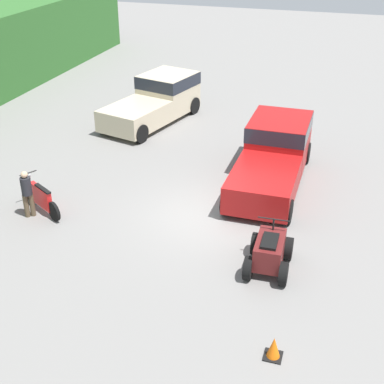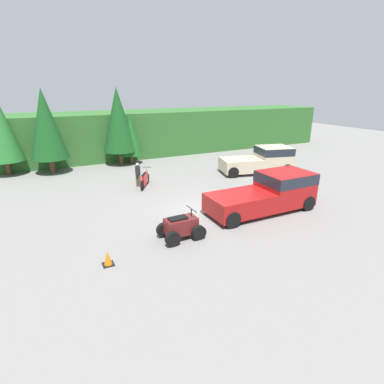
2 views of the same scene
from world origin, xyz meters
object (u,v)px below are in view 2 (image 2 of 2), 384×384
(traffic_cone, at_px, (108,259))
(dirt_bike, at_px, (145,180))
(pickup_truck_red, at_px, (270,191))
(pickup_truck_second, at_px, (262,159))
(quad_atv, at_px, (181,227))
(rider_person, at_px, (138,174))

(traffic_cone, bearing_deg, dirt_bike, 63.66)
(pickup_truck_red, xyz_separation_m, dirt_bike, (-4.75, 6.85, -0.56))
(pickup_truck_second, distance_m, quad_atv, 12.45)
(rider_person, bearing_deg, dirt_bike, -70.43)
(pickup_truck_second, distance_m, rider_person, 9.73)
(traffic_cone, bearing_deg, pickup_truck_second, 30.26)
(dirt_bike, height_order, quad_atv, quad_atv)
(quad_atv, relative_size, rider_person, 1.19)
(quad_atv, xyz_separation_m, rider_person, (0.48, 7.95, 0.36))
(quad_atv, height_order, rider_person, rider_person)
(dirt_bike, bearing_deg, pickup_truck_red, -114.74)
(pickup_truck_red, distance_m, dirt_bike, 8.36)
(rider_person, bearing_deg, quad_atv, -133.71)
(pickup_truck_second, height_order, traffic_cone, pickup_truck_second)
(pickup_truck_red, height_order, dirt_bike, pickup_truck_red)
(pickup_truck_red, bearing_deg, dirt_bike, 124.84)
(dirt_bike, bearing_deg, quad_atv, -155.88)
(pickup_truck_red, xyz_separation_m, traffic_cone, (-8.93, -1.58, -0.79))
(dirt_bike, bearing_deg, traffic_cone, -175.82)
(pickup_truck_second, relative_size, quad_atv, 2.98)
(quad_atv, bearing_deg, rider_person, 84.59)
(quad_atv, xyz_separation_m, traffic_cone, (-3.31, -0.71, -0.26))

